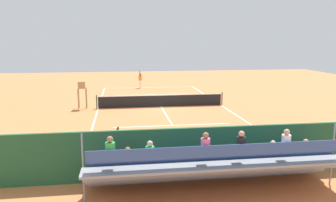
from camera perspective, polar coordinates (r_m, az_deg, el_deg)
name	(u,v)px	position (r m, az deg, el deg)	size (l,w,h in m)	color
ground_plane	(161,107)	(27.00, -1.20, -0.97)	(60.00, 60.00, 0.00)	#D17542
court_line_markings	(161,106)	(27.03, -1.21, -0.95)	(10.10, 22.20, 0.01)	white
tennis_net	(161,101)	(26.90, -1.21, 0.08)	(10.30, 0.10, 1.07)	black
backdrop_wall	(204,152)	(13.41, 6.15, -8.61)	(18.00, 0.16, 2.00)	#235633
bleacher_stand	(212,165)	(12.17, 7.55, -10.85)	(9.06, 2.40, 2.48)	gray
umpire_chair	(82,92)	(26.86, -14.50, 1.49)	(0.67, 0.67, 2.14)	#A88456
courtside_bench	(257,153)	(15.00, 15.01, -8.60)	(1.80, 0.40, 0.93)	#33383D
equipment_bag	(219,165)	(14.44, 8.72, -10.71)	(0.90, 0.36, 0.36)	#B22D2D
tennis_player	(140,79)	(37.41, -4.79, 3.80)	(0.37, 0.53, 1.93)	white
tennis_racket	(135,88)	(37.64, -5.61, 2.29)	(0.42, 0.57, 0.03)	black
tennis_ball_near	(154,89)	(36.29, -2.41, 2.05)	(0.07, 0.07, 0.07)	#CCDB33
tennis_ball_far	(132,92)	(34.27, -6.25, 1.49)	(0.07, 0.07, 0.07)	#CCDB33
line_judge	(117,150)	(13.60, -8.70, -8.32)	(0.38, 0.54, 1.93)	#232328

